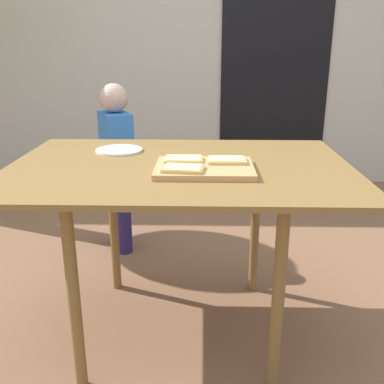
{
  "coord_description": "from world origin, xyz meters",
  "views": [
    {
      "loc": [
        0.09,
        -1.63,
        1.18
      ],
      "look_at": [
        0.05,
        0.0,
        0.63
      ],
      "focal_mm": 41.25,
      "sensor_mm": 36.0,
      "label": 1
    }
  ],
  "objects_px": {
    "dining_table": "(180,183)",
    "pizza_slice_far_right": "(227,160)",
    "child_left": "(117,159)",
    "cutting_board": "(204,168)",
    "plate_white_left": "(119,150)",
    "pizza_slice_far_left": "(184,159)",
    "pizza_slice_near_left": "(183,168)"
  },
  "relations": [
    {
      "from": "dining_table",
      "to": "pizza_slice_far_left",
      "type": "distance_m",
      "value": 0.11
    },
    {
      "from": "plate_white_left",
      "to": "child_left",
      "type": "distance_m",
      "value": 0.65
    },
    {
      "from": "plate_white_left",
      "to": "child_left",
      "type": "xyz_separation_m",
      "value": [
        -0.13,
        0.6,
        -0.19
      ]
    },
    {
      "from": "pizza_slice_near_left",
      "to": "child_left",
      "type": "xyz_separation_m",
      "value": [
        -0.42,
        0.97,
        -0.22
      ]
    },
    {
      "from": "dining_table",
      "to": "pizza_slice_near_left",
      "type": "xyz_separation_m",
      "value": [
        0.02,
        -0.16,
        0.1
      ]
    },
    {
      "from": "dining_table",
      "to": "child_left",
      "type": "height_order",
      "value": "child_left"
    },
    {
      "from": "cutting_board",
      "to": "pizza_slice_near_left",
      "type": "xyz_separation_m",
      "value": [
        -0.07,
        -0.07,
        0.02
      ]
    },
    {
      "from": "pizza_slice_far_right",
      "to": "pizza_slice_far_left",
      "type": "bearing_deg",
      "value": 176.63
    },
    {
      "from": "pizza_slice_far_left",
      "to": "plate_white_left",
      "type": "relative_size",
      "value": 0.71
    },
    {
      "from": "pizza_slice_far_left",
      "to": "pizza_slice_near_left",
      "type": "height_order",
      "value": "same"
    },
    {
      "from": "pizza_slice_far_right",
      "to": "plate_white_left",
      "type": "height_order",
      "value": "pizza_slice_far_right"
    },
    {
      "from": "pizza_slice_far_left",
      "to": "dining_table",
      "type": "bearing_deg",
      "value": 117.89
    },
    {
      "from": "dining_table",
      "to": "pizza_slice_far_right",
      "type": "distance_m",
      "value": 0.21
    },
    {
      "from": "pizza_slice_far_right",
      "to": "child_left",
      "type": "relative_size",
      "value": 0.14
    },
    {
      "from": "cutting_board",
      "to": "pizza_slice_far_left",
      "type": "distance_m",
      "value": 0.1
    },
    {
      "from": "cutting_board",
      "to": "plate_white_left",
      "type": "relative_size",
      "value": 1.78
    },
    {
      "from": "dining_table",
      "to": "pizza_slice_near_left",
      "type": "height_order",
      "value": "pizza_slice_near_left"
    },
    {
      "from": "pizza_slice_far_left",
      "to": "child_left",
      "type": "bearing_deg",
      "value": 116.52
    },
    {
      "from": "dining_table",
      "to": "pizza_slice_far_left",
      "type": "bearing_deg",
      "value": -62.11
    },
    {
      "from": "cutting_board",
      "to": "pizza_slice_far_left",
      "type": "bearing_deg",
      "value": 142.03
    },
    {
      "from": "pizza_slice_near_left",
      "to": "plate_white_left",
      "type": "relative_size",
      "value": 0.76
    },
    {
      "from": "cutting_board",
      "to": "plate_white_left",
      "type": "xyz_separation_m",
      "value": [
        -0.37,
        0.3,
        -0.01
      ]
    },
    {
      "from": "plate_white_left",
      "to": "pizza_slice_near_left",
      "type": "bearing_deg",
      "value": -51.58
    },
    {
      "from": "child_left",
      "to": "dining_table",
      "type": "bearing_deg",
      "value": -63.54
    },
    {
      "from": "pizza_slice_far_left",
      "to": "pizza_slice_far_right",
      "type": "height_order",
      "value": "same"
    },
    {
      "from": "dining_table",
      "to": "pizza_slice_far_left",
      "type": "xyz_separation_m",
      "value": [
        0.02,
        -0.03,
        0.1
      ]
    },
    {
      "from": "pizza_slice_far_right",
      "to": "plate_white_left",
      "type": "xyz_separation_m",
      "value": [
        -0.45,
        0.25,
        -0.02
      ]
    },
    {
      "from": "pizza_slice_far_right",
      "to": "child_left",
      "type": "height_order",
      "value": "child_left"
    },
    {
      "from": "pizza_slice_near_left",
      "to": "plate_white_left",
      "type": "bearing_deg",
      "value": 128.42
    },
    {
      "from": "pizza_slice_far_left",
      "to": "cutting_board",
      "type": "bearing_deg",
      "value": -37.97
    },
    {
      "from": "pizza_slice_far_right",
      "to": "dining_table",
      "type": "bearing_deg",
      "value": 167.15
    },
    {
      "from": "pizza_slice_far_left",
      "to": "pizza_slice_near_left",
      "type": "distance_m",
      "value": 0.13
    }
  ]
}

